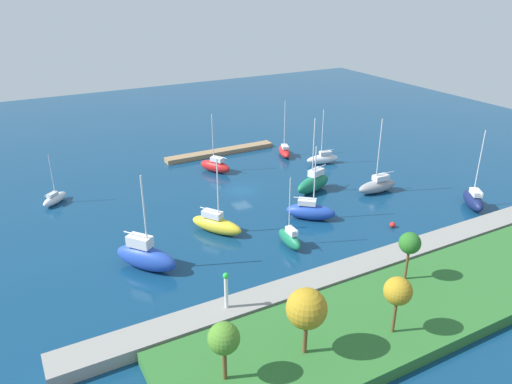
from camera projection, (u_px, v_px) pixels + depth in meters
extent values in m
plane|color=navy|center=(242.00, 190.00, 73.90)|extent=(160.00, 160.00, 0.00)
cube|color=#997A56|center=(220.00, 152.00, 88.84)|extent=(20.50, 2.15, 0.79)
cube|color=gray|center=(352.00, 271.00, 52.59)|extent=(61.79, 3.22, 1.24)
cube|color=#2D6B2D|center=(404.00, 310.00, 46.40)|extent=(47.85, 11.44, 1.20)
cylinder|color=silver|center=(226.00, 293.00, 45.20)|extent=(0.36, 0.36, 3.20)
sphere|color=green|center=(226.00, 276.00, 44.46)|extent=(0.56, 0.56, 0.56)
cylinder|color=brown|center=(395.00, 315.00, 42.06)|extent=(0.28, 0.28, 3.49)
sphere|color=#AD841E|center=(398.00, 291.00, 41.06)|extent=(2.43, 2.43, 2.43)
cylinder|color=brown|center=(305.00, 336.00, 39.76)|extent=(0.37, 0.37, 3.35)
sphere|color=#AD841E|center=(307.00, 309.00, 38.69)|extent=(3.31, 3.31, 3.31)
cylinder|color=brown|center=(407.00, 264.00, 49.54)|extent=(0.28, 0.28, 3.49)
sphere|color=#286B23|center=(410.00, 243.00, 48.57)|extent=(2.19, 2.19, 2.19)
cylinder|color=brown|center=(225.00, 362.00, 37.17)|extent=(0.35, 0.35, 3.12)
sphere|color=#4C8428|center=(224.00, 338.00, 36.24)|extent=(2.45, 2.45, 2.45)
ellipsoid|color=red|center=(215.00, 166.00, 80.54)|extent=(4.53, 5.95, 1.92)
cube|color=silver|center=(217.00, 159.00, 79.79)|extent=(2.03, 2.37, 0.70)
cylinder|color=silver|center=(213.00, 138.00, 78.73)|extent=(0.14, 0.14, 7.73)
cylinder|color=silver|center=(220.00, 157.00, 79.30)|extent=(1.43, 2.38, 0.11)
ellipsoid|color=#2347B2|center=(146.00, 258.00, 53.61)|extent=(6.47, 7.39, 2.72)
cube|color=silver|center=(140.00, 241.00, 53.04)|extent=(2.77, 3.01, 1.18)
cylinder|color=silver|center=(144.00, 213.00, 51.24)|extent=(0.18, 0.18, 8.36)
cylinder|color=silver|center=(135.00, 234.00, 52.93)|extent=(1.93, 2.44, 0.14)
ellipsoid|color=#19724C|center=(313.00, 184.00, 73.07)|extent=(7.17, 4.00, 2.44)
cube|color=silver|center=(316.00, 172.00, 72.76)|extent=(2.73, 1.91, 0.94)
cylinder|color=silver|center=(314.00, 148.00, 70.59)|extent=(0.16, 0.16, 8.80)
cylinder|color=silver|center=(319.00, 167.00, 72.96)|extent=(3.08, 1.07, 0.13)
ellipsoid|color=white|center=(55.00, 199.00, 69.42)|extent=(4.25, 4.10, 1.35)
cube|color=silver|center=(52.00, 194.00, 68.75)|extent=(1.76, 1.72, 0.40)
cylinder|color=silver|center=(52.00, 175.00, 68.16)|extent=(0.11, 0.11, 5.86)
cylinder|color=silver|center=(49.00, 193.00, 68.21)|extent=(1.59, 1.49, 0.09)
ellipsoid|color=gray|center=(377.00, 186.00, 72.92)|extent=(6.57, 2.35, 1.87)
cube|color=silver|center=(381.00, 178.00, 72.60)|extent=(2.38, 1.36, 0.79)
cylinder|color=silver|center=(379.00, 151.00, 70.53)|extent=(0.16, 0.16, 9.37)
cylinder|color=silver|center=(385.00, 173.00, 72.69)|extent=(3.22, 0.24, 0.12)
ellipsoid|color=yellow|center=(217.00, 225.00, 61.40)|extent=(5.57, 7.07, 2.01)
cube|color=silver|center=(212.00, 214.00, 61.09)|extent=(2.41, 2.81, 0.80)
cylinder|color=silver|center=(218.00, 189.00, 59.25)|extent=(0.17, 0.17, 7.90)
cylinder|color=silver|center=(209.00, 209.00, 61.06)|extent=(1.60, 2.36, 0.14)
ellipsoid|color=#141E4C|center=(473.00, 200.00, 68.12)|extent=(4.84, 6.11, 2.10)
cube|color=silver|center=(476.00, 193.00, 67.12)|extent=(2.13, 2.45, 0.68)
cylinder|color=silver|center=(480.00, 162.00, 66.18)|extent=(0.14, 0.14, 8.93)
cylinder|color=silver|center=(478.00, 191.00, 66.27)|extent=(1.70, 2.59, 0.12)
ellipsoid|color=red|center=(284.00, 152.00, 87.91)|extent=(3.56, 5.80, 1.56)
cube|color=silver|center=(285.00, 147.00, 87.09)|extent=(1.68, 2.23, 0.52)
cylinder|color=silver|center=(285.00, 124.00, 86.17)|extent=(0.13, 0.13, 8.36)
cylinder|color=silver|center=(286.00, 146.00, 86.35)|extent=(1.04, 2.58, 0.11)
ellipsoid|color=#2347B2|center=(311.00, 212.00, 64.84)|extent=(6.42, 5.92, 2.09)
cube|color=silver|center=(307.00, 202.00, 64.37)|extent=(2.66, 2.55, 0.69)
cylinder|color=silver|center=(315.00, 176.00, 62.75)|extent=(0.16, 0.16, 8.02)
cylinder|color=silver|center=(304.00, 198.00, 64.26)|extent=(2.09, 1.79, 0.12)
ellipsoid|color=#19724C|center=(290.00, 239.00, 58.34)|extent=(1.48, 4.66, 1.80)
cube|color=silver|center=(291.00, 231.00, 57.53)|extent=(0.85, 1.69, 0.73)
cylinder|color=silver|center=(290.00, 205.00, 56.78)|extent=(0.11, 0.11, 6.88)
cylinder|color=silver|center=(293.00, 229.00, 57.01)|extent=(0.15, 1.97, 0.09)
ellipsoid|color=white|center=(323.00, 159.00, 84.12)|extent=(5.87, 2.84, 1.61)
cube|color=silver|center=(325.00, 153.00, 83.79)|extent=(2.20, 1.39, 0.60)
cylinder|color=silver|center=(323.00, 133.00, 82.15)|extent=(0.14, 0.14, 7.83)
cylinder|color=silver|center=(327.00, 150.00, 83.69)|extent=(2.14, 0.60, 0.11)
sphere|color=red|center=(393.00, 225.00, 62.89)|extent=(0.73, 0.73, 0.73)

